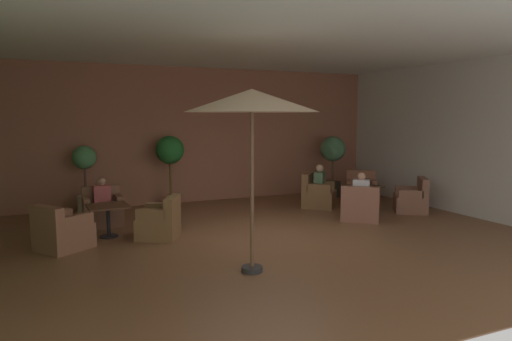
% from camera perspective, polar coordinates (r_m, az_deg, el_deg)
% --- Properties ---
extents(ground_plane, '(10.65, 8.88, 0.02)m').
position_cam_1_polar(ground_plane, '(8.85, 1.17, -8.59)').
color(ground_plane, brown).
extents(wall_back_brick, '(10.65, 0.08, 3.64)m').
position_cam_1_polar(wall_back_brick, '(12.67, -7.27, 4.37)').
color(wall_back_brick, '#9E6049').
rests_on(wall_back_brick, ground_plane).
extents(wall_right_plain, '(0.08, 8.88, 3.64)m').
position_cam_1_polar(wall_right_plain, '(11.80, 25.18, 3.62)').
color(wall_right_plain, silver).
rests_on(wall_right_plain, ground_plane).
extents(ceiling_slab, '(10.65, 8.88, 0.06)m').
position_cam_1_polar(ceiling_slab, '(8.65, 1.23, 15.68)').
color(ceiling_slab, silver).
rests_on(ceiling_slab, wall_back_brick).
extents(cafe_table_front_left, '(0.77, 0.77, 0.62)m').
position_cam_1_polar(cafe_table_front_left, '(11.71, 13.25, -2.52)').
color(cafe_table_front_left, black).
rests_on(cafe_table_front_left, ground_plane).
extents(armchair_front_left_north, '(1.12, 1.11, 0.81)m').
position_cam_1_polar(armchair_front_left_north, '(10.61, 12.88, -4.48)').
color(armchair_front_left_north, brown).
rests_on(armchair_front_left_north, ground_plane).
extents(armchair_front_left_east, '(1.04, 1.05, 0.85)m').
position_cam_1_polar(armchair_front_left_east, '(11.87, 18.86, -3.45)').
color(armchair_front_left_east, brown).
rests_on(armchair_front_left_east, ground_plane).
extents(armchair_front_left_south, '(1.04, 1.02, 0.85)m').
position_cam_1_polar(armchair_front_left_south, '(12.89, 12.94, -2.47)').
color(armchair_front_left_south, brown).
rests_on(armchair_front_left_south, ground_plane).
extents(armchair_front_left_west, '(1.06, 1.05, 0.89)m').
position_cam_1_polar(armchair_front_left_west, '(11.91, 7.67, -3.00)').
color(armchair_front_left_west, brown).
rests_on(armchair_front_left_west, ground_plane).
extents(cafe_table_front_right, '(0.79, 0.79, 0.62)m').
position_cam_1_polar(cafe_table_front_right, '(9.35, -17.93, -4.86)').
color(cafe_table_front_right, black).
rests_on(cafe_table_front_right, ground_plane).
extents(armchair_front_right_north, '(0.99, 0.99, 0.81)m').
position_cam_1_polar(armchair_front_right_north, '(9.07, -11.83, -6.31)').
color(armchair_front_right_north, brown).
rests_on(armchair_front_right_north, ground_plane).
extents(armchair_front_right_east, '(0.80, 0.74, 0.83)m').
position_cam_1_polar(armchair_front_right_east, '(10.39, -18.55, -4.84)').
color(armchair_front_right_east, brown).
rests_on(armchair_front_right_east, ground_plane).
extents(armchair_front_right_south, '(1.07, 1.05, 0.82)m').
position_cam_1_polar(armchair_front_right_south, '(8.78, -22.99, -7.07)').
color(armchair_front_right_south, '#8D5940').
rests_on(armchair_front_right_south, ground_plane).
extents(patio_umbrella_tall_red, '(1.97, 1.97, 2.72)m').
position_cam_1_polar(patio_umbrella_tall_red, '(6.69, -0.52, 8.49)').
color(patio_umbrella_tall_red, '#2D2D2D').
rests_on(patio_umbrella_tall_red, ground_plane).
extents(potted_tree_left_corner, '(0.56, 0.56, 1.64)m').
position_cam_1_polar(potted_tree_left_corner, '(11.80, -20.52, -0.06)').
color(potted_tree_left_corner, beige).
rests_on(potted_tree_left_corner, ground_plane).
extents(potted_tree_mid_left, '(0.72, 0.72, 1.85)m').
position_cam_1_polar(potted_tree_mid_left, '(11.91, -10.66, 1.98)').
color(potted_tree_mid_left, '#A26C4C').
rests_on(potted_tree_mid_left, ground_plane).
extents(potted_tree_mid_right, '(0.73, 0.73, 1.76)m').
position_cam_1_polar(potted_tree_mid_right, '(13.53, 9.53, 1.64)').
color(potted_tree_mid_right, '#36382F').
rests_on(potted_tree_mid_right, ground_plane).
extents(patron_blue_shirt, '(0.43, 0.44, 0.67)m').
position_cam_1_polar(patron_blue_shirt, '(11.84, 7.90, -1.10)').
color(patron_blue_shirt, '#4D6B4C').
rests_on(patron_blue_shirt, ground_plane).
extents(patron_by_window, '(0.34, 0.21, 0.62)m').
position_cam_1_polar(patron_by_window, '(10.28, -18.61, -2.79)').
color(patron_by_window, '#B64E4D').
rests_on(patron_by_window, ground_plane).
extents(patron_with_friend, '(0.42, 0.40, 0.66)m').
position_cam_1_polar(patron_with_friend, '(10.58, 12.95, -2.26)').
color(patron_with_friend, silver).
rests_on(patron_with_friend, ground_plane).
extents(iced_drink_cup, '(0.08, 0.08, 0.11)m').
position_cam_1_polar(iced_drink_cup, '(11.73, 13.54, -1.55)').
color(iced_drink_cup, white).
rests_on(iced_drink_cup, cafe_table_front_left).
extents(open_laptop, '(0.37, 0.31, 0.20)m').
position_cam_1_polar(open_laptop, '(11.59, 13.16, -1.66)').
color(open_laptop, '#9EA0A5').
rests_on(open_laptop, cafe_table_front_left).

